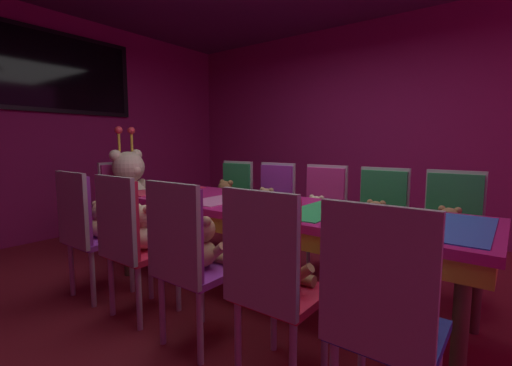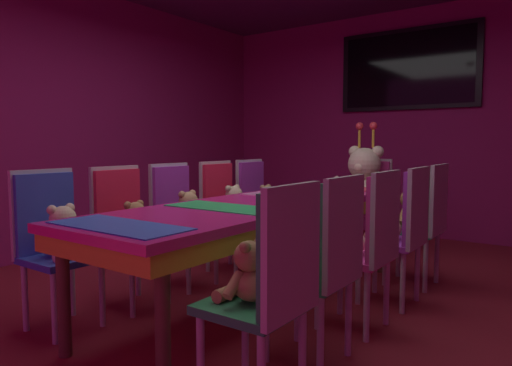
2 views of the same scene
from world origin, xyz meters
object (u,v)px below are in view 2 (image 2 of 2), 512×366
teddy_right_3 (386,223)px  teddy_left_3 (235,205)px  teddy_left_2 (189,213)px  chair_right_0 (276,276)px  chair_right_1 (330,252)px  throne_chair (370,196)px  teddy_left_0 (64,234)px  teddy_left_1 (136,225)px  teddy_right_1 (305,252)px  teddy_right_0 (249,275)px  wall_tv (408,69)px  chair_left_1 (123,221)px  chair_left_3 (222,204)px  king_teddy_bear (364,183)px  chair_left_4 (255,198)px  chair_right_3 (407,223)px  teddy_left_4 (267,201)px  chair_right_2 (373,235)px  teddy_right_2 (351,236)px  chair_right_4 (428,213)px  chair_left_2 (176,211)px  chair_left_0 (51,232)px  banquet_table (261,213)px  teddy_right_4 (410,211)px

teddy_right_3 → teddy_left_3: bearing=-0.8°
teddy_left_2 → chair_right_0: (1.54, -1.09, 0.00)m
chair_right_1 → throne_chair: size_ratio=1.00×
teddy_left_0 → teddy_left_1: (0.03, 0.53, -0.01)m
teddy_right_1 → teddy_right_3: 1.11m
teddy_right_0 → wall_tv: (-0.69, 4.19, 1.47)m
chair_left_1 → chair_left_3: (-0.02, 1.13, 0.00)m
teddy_right_0 → wall_tv: bearing=-80.6°
teddy_right_1 → king_teddy_bear: (-0.68, 2.38, 0.17)m
chair_left_4 → chair_right_3: same height
teddy_left_4 → teddy_left_3: bearing=-88.1°
chair_left_4 → chair_right_2: same height
teddy_right_2 → chair_right_3: bearing=-106.0°
teddy_right_0 → teddy_left_2: bearing=-37.9°
chair_right_4 → teddy_left_3: bearing=18.9°
chair_right_4 → king_teddy_bear: (-0.85, 0.72, 0.15)m
throne_chair → teddy_right_1: bearing=14.9°
chair_left_2 → king_teddy_bear: king_teddy_bear is taller
chair_left_0 → teddy_left_0: 0.15m
banquet_table → teddy_left_2: teddy_left_2 is taller
teddy_left_4 → throne_chair: (0.71, 0.87, 0.02)m
chair_left_1 → teddy_right_1: bearing=-0.1°
teddy_left_2 → chair_left_3: 0.58m
chair_left_3 → chair_right_1: 2.01m
banquet_table → king_teddy_bear: 1.82m
teddy_right_1 → teddy_left_1: bearing=-0.1°
teddy_left_1 → chair_right_0: (1.51, -0.53, 0.01)m
teddy_right_0 → teddy_right_4: size_ratio=0.84×
teddy_right_1 → teddy_right_2: teddy_right_1 is taller
teddy_left_1 → teddy_left_2: (-0.03, 0.56, 0.01)m
teddy_left_0 → teddy_right_0: bearing=0.0°
chair_right_3 → teddy_right_3: chair_right_3 is taller
teddy_right_4 → wall_tv: (-0.70, 2.01, 1.45)m
teddy_left_4 → chair_right_1: 2.27m
banquet_table → throne_chair: size_ratio=2.93×
chair_left_1 → chair_left_2: 0.56m
teddy_left_0 → chair_right_3: size_ratio=0.34×
chair_left_0 → teddy_right_3: 2.26m
chair_left_3 → chair_right_4: bearing=17.3°
chair_right_0 → wall_tv: (-0.84, 4.19, 1.45)m
teddy_right_1 → throne_chair: (-0.68, 2.55, 0.02)m
chair_right_4 → throne_chair: (-0.85, 0.89, 0.00)m
banquet_table → teddy_left_3: size_ratio=8.59×
teddy_right_0 → chair_right_1: size_ratio=0.30×
teddy_right_2 → banquet_table: bearing=-1.4°
chair_left_3 → wall_tv: size_ratio=0.58×
teddy_left_0 → teddy_left_3: teddy_left_0 is taller
teddy_right_4 → king_teddy_bear: (-0.70, 0.72, 0.15)m
teddy_right_1 → chair_right_2: (0.16, 0.54, 0.02)m
teddy_left_0 → teddy_right_1: bearing=20.8°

